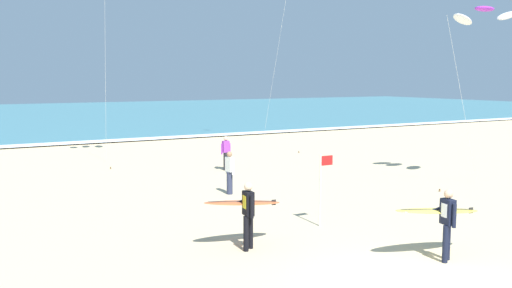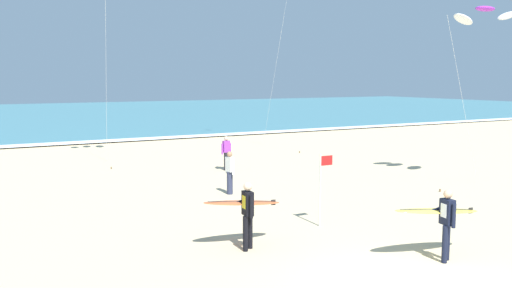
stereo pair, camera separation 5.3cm
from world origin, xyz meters
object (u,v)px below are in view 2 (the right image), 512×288
Objects in this scene: surfer_trailing at (245,207)px; bystander_white_top at (230,172)px; lifeguard_flag at (322,183)px; kite_arc_violet_high at (485,15)px; bystander_purple_top at (226,153)px; surfer_lead at (442,216)px.

surfer_trailing reaches higher than bystander_white_top.
kite_arc_violet_high is at bearing 13.82° from lifeguard_flag.
bystander_purple_top is (-7.69, 7.66, -5.93)m from kite_arc_violet_high.
surfer_lead is 9.03m from bystander_white_top.
lifeguard_flag reaches higher than surfer_lead.
lifeguard_flag reaches higher than surfer_trailing.
bystander_white_top is (-9.88, 2.86, -5.93)m from kite_arc_violet_high.
surfer_lead is 3.84m from lifeguard_flag.
surfer_trailing is 1.33× the size of bystander_white_top.
surfer_lead is 1.14× the size of lifeguard_flag.
lifeguard_flag is (2.90, 0.77, 0.22)m from surfer_trailing.
bystander_white_top is (2.52, 5.96, -0.23)m from surfer_trailing.
kite_arc_violet_high reaches higher than bystander_white_top.
kite_arc_violet_high is 4.45× the size of bystander_purple_top.
bystander_purple_top is 5.28m from bystander_white_top.
surfer_trailing is at bearing -112.87° from bystander_white_top.
kite_arc_violet_high is at bearing 34.87° from surfer_lead.
lifeguard_flag reaches higher than bystander_purple_top.
bystander_purple_top is 1.00× the size of bystander_white_top.
bystander_white_top is (-2.19, -4.80, 0.00)m from bystander_purple_top.
kite_arc_violet_high is 3.37× the size of lifeguard_flag.
surfer_lead is at bearing -82.84° from bystander_white_top.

